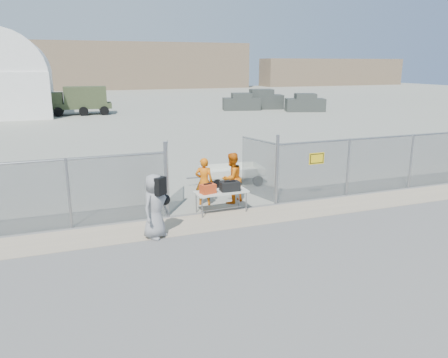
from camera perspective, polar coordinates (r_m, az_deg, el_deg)
name	(u,v)px	position (r m, az deg, el deg)	size (l,w,h in m)	color
ground	(247,230)	(13.41, 2.97, -6.61)	(160.00, 160.00, 0.00)	#5B5B5B
tarmac_inside	(107,107)	(53.91, -15.05, 9.12)	(160.00, 80.00, 0.01)	gray
dirt_strip	(235,219)	(14.27, 1.39, -5.21)	(44.00, 1.60, 0.01)	tan
distant_hills	(113,66)	(90.01, -14.30, 14.13)	(140.00, 6.00, 9.00)	#7F684F
chain_link_fence	(224,179)	(14.84, 0.00, 0.00)	(40.00, 0.20, 2.20)	gray
quonset_hangar	(7,73)	(51.71, -26.46, 12.33)	(9.00, 18.00, 8.00)	white
folding_table	(221,202)	(14.76, -0.37, -3.00)	(1.78, 0.74, 0.76)	beige
orange_bag	(208,189)	(14.38, -2.12, -1.28)	(0.48, 0.32, 0.30)	#CF4118
black_duffel	(230,186)	(14.65, 0.77, -0.95)	(0.65, 0.38, 0.31)	black
security_worker_left	(204,182)	(15.44, -2.62, -0.34)	(0.63, 0.41, 1.72)	orange
security_worker_right	(232,178)	(15.66, 1.01, 0.12)	(0.90, 0.70, 1.84)	orange
visitor	(155,206)	(12.67, -9.01, -3.53)	(0.93, 0.60, 1.89)	gray
utility_trailer	(232,175)	(18.31, 1.06, 0.58)	(3.23, 1.66, 0.78)	beige
military_truck	(81,101)	(45.75, -18.18, 9.68)	(5.74, 2.12, 2.74)	#394426
parked_vehicle_near	(241,102)	(48.04, 2.29, 10.04)	(3.96, 1.79, 1.79)	#393E3A
parked_vehicle_mid	(261,99)	(49.48, 4.90, 10.33)	(4.68, 2.12, 2.12)	#393E3A
parked_vehicle_far	(305,103)	(47.39, 10.55, 9.76)	(4.05, 1.83, 1.83)	#393E3A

